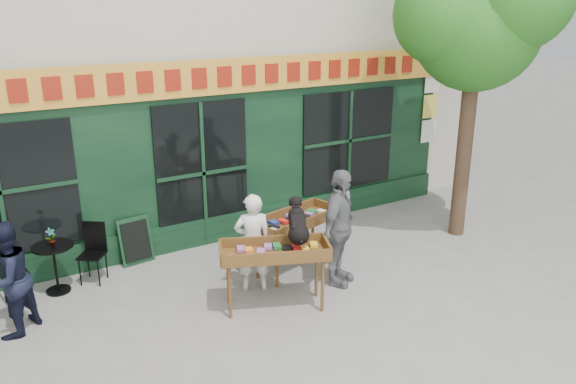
% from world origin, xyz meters
% --- Properties ---
extents(ground, '(80.00, 80.00, 0.00)m').
position_xyz_m(ground, '(0.00, 0.00, 0.00)').
color(ground, slate).
rests_on(ground, ground).
extents(street_tree, '(3.05, 2.90, 5.60)m').
position_xyz_m(street_tree, '(4.34, 0.36, 4.11)').
color(street_tree, '#382619').
rests_on(street_tree, ground).
extents(book_cart_center, '(1.62, 1.16, 0.99)m').
position_xyz_m(book_cart_center, '(-0.06, -0.30, 0.82)').
color(book_cart_center, brown).
rests_on(book_cart_center, ground).
extents(dog, '(0.55, 0.69, 0.60)m').
position_xyz_m(dog, '(0.29, -0.35, 1.29)').
color(dog, black).
rests_on(dog, book_cart_center).
extents(woman, '(0.66, 0.56, 1.53)m').
position_xyz_m(woman, '(-0.06, 0.35, 0.77)').
color(woman, white).
rests_on(woman, ground).
extents(book_cart_right, '(1.61, 0.97, 0.99)m').
position_xyz_m(book_cart_right, '(0.85, 0.58, 0.82)').
color(book_cart_right, brown).
rests_on(book_cart_right, ground).
extents(man_right, '(1.15, 0.98, 1.85)m').
position_xyz_m(man_right, '(1.15, -0.17, 0.92)').
color(man_right, slate).
rests_on(man_right, ground).
extents(bistro_table, '(0.60, 0.60, 0.76)m').
position_xyz_m(bistro_table, '(-2.65, 1.81, 0.54)').
color(bistro_table, black).
rests_on(bistro_table, ground).
extents(bistro_chair_left, '(0.41, 0.41, 0.95)m').
position_xyz_m(bistro_chair_left, '(-3.29, 1.70, 0.56)').
color(bistro_chair_left, black).
rests_on(bistro_chair_left, ground).
extents(bistro_chair_right, '(0.51, 0.51, 0.95)m').
position_xyz_m(bistro_chair_right, '(-2.05, 1.93, 0.56)').
color(bistro_chair_right, black).
rests_on(bistro_chair_right, ground).
extents(potted_plant, '(0.17, 0.15, 0.28)m').
position_xyz_m(potted_plant, '(-2.65, 1.81, 0.90)').
color(potted_plant, gray).
rests_on(potted_plant, bistro_table).
extents(man_left, '(0.96, 0.95, 1.57)m').
position_xyz_m(man_left, '(-3.35, 0.91, 0.78)').
color(man_left, black).
rests_on(man_left, ground).
extents(chalkboard, '(0.58, 0.26, 0.79)m').
position_xyz_m(chalkboard, '(-1.31, 2.19, 0.40)').
color(chalkboard, black).
rests_on(chalkboard, ground).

